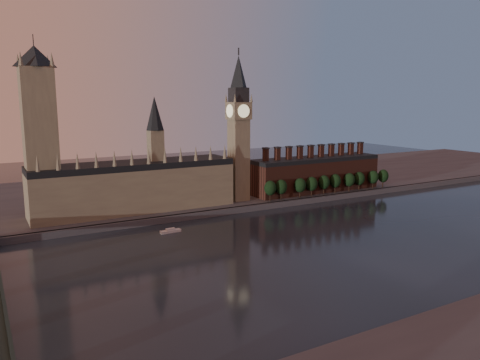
# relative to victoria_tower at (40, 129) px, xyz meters

# --- Properties ---
(ground) EXTENTS (900.00, 900.00, 0.00)m
(ground) POSITION_rel_victoria_tower_xyz_m (120.00, -115.00, -59.09)
(ground) COLOR black
(ground) RESTS_ON ground
(north_bank) EXTENTS (900.00, 182.00, 4.00)m
(north_bank) POSITION_rel_victoria_tower_xyz_m (120.00, 63.04, -57.09)
(north_bank) COLOR #4C4C52
(north_bank) RESTS_ON ground
(palace_of_westminster) EXTENTS (130.00, 30.30, 74.00)m
(palace_of_westminster) POSITION_rel_victoria_tower_xyz_m (55.59, -0.09, -37.46)
(palace_of_westminster) COLOR gray
(palace_of_westminster) RESTS_ON north_bank
(victoria_tower) EXTENTS (24.00, 24.00, 108.00)m
(victoria_tower) POSITION_rel_victoria_tower_xyz_m (0.00, 0.00, 0.00)
(victoria_tower) COLOR gray
(victoria_tower) RESTS_ON north_bank
(big_ben) EXTENTS (15.00, 15.00, 107.00)m
(big_ben) POSITION_rel_victoria_tower_xyz_m (130.00, -5.00, -2.26)
(big_ben) COLOR gray
(big_ben) RESTS_ON north_bank
(chimney_block) EXTENTS (110.00, 25.00, 37.00)m
(chimney_block) POSITION_rel_victoria_tower_xyz_m (200.00, -5.00, -41.27)
(chimney_block) COLOR #4E271D
(chimney_block) RESTS_ON north_bank
(embankment_tree_0) EXTENTS (8.60, 8.60, 14.88)m
(embankment_tree_0) POSITION_rel_victoria_tower_xyz_m (147.47, -19.93, -45.62)
(embankment_tree_0) COLOR black
(embankment_tree_0) RESTS_ON north_bank
(embankment_tree_1) EXTENTS (8.60, 8.60, 14.88)m
(embankment_tree_1) POSITION_rel_victoria_tower_xyz_m (156.86, -20.09, -45.62)
(embankment_tree_1) COLOR black
(embankment_tree_1) RESTS_ON north_bank
(embankment_tree_2) EXTENTS (8.60, 8.60, 14.88)m
(embankment_tree_2) POSITION_rel_victoria_tower_xyz_m (172.84, -21.43, -45.62)
(embankment_tree_2) COLOR black
(embankment_tree_2) RESTS_ON north_bank
(embankment_tree_3) EXTENTS (8.60, 8.60, 14.88)m
(embankment_tree_3) POSITION_rel_victoria_tower_xyz_m (183.67, -21.42, -45.62)
(embankment_tree_3) COLOR black
(embankment_tree_3) RESTS_ON north_bank
(embankment_tree_4) EXTENTS (8.60, 8.60, 14.88)m
(embankment_tree_4) POSITION_rel_victoria_tower_xyz_m (196.28, -20.39, -45.62)
(embankment_tree_4) COLOR black
(embankment_tree_4) RESTS_ON north_bank
(embankment_tree_5) EXTENTS (8.60, 8.60, 14.88)m
(embankment_tree_5) POSITION_rel_victoria_tower_xyz_m (207.97, -19.88, -45.62)
(embankment_tree_5) COLOR black
(embankment_tree_5) RESTS_ON north_bank
(embankment_tree_6) EXTENTS (8.60, 8.60, 14.88)m
(embankment_tree_6) POSITION_rel_victoria_tower_xyz_m (221.05, -21.41, -45.62)
(embankment_tree_6) COLOR black
(embankment_tree_6) RESTS_ON north_bank
(embankment_tree_7) EXTENTS (8.60, 8.60, 14.88)m
(embankment_tree_7) POSITION_rel_victoria_tower_xyz_m (232.10, -20.91, -45.62)
(embankment_tree_7) COLOR black
(embankment_tree_7) RESTS_ON north_bank
(embankment_tree_8) EXTENTS (8.60, 8.60, 14.88)m
(embankment_tree_8) POSITION_rel_victoria_tower_xyz_m (246.97, -21.23, -45.62)
(embankment_tree_8) COLOR black
(embankment_tree_8) RESTS_ON north_bank
(embankment_tree_9) EXTENTS (8.60, 8.60, 14.88)m
(embankment_tree_9) POSITION_rel_victoria_tower_xyz_m (258.44, -21.09, -45.62)
(embankment_tree_9) COLOR black
(embankment_tree_9) RESTS_ON north_bank
(river_boat) EXTENTS (12.19, 3.70, 2.43)m
(river_boat) POSITION_rel_victoria_tower_xyz_m (60.80, -47.34, -58.16)
(river_boat) COLOR silver
(river_boat) RESTS_ON ground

